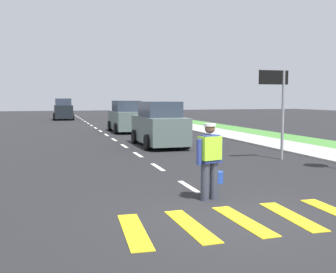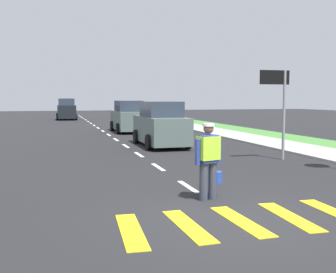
# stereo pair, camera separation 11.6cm
# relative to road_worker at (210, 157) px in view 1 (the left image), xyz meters

# --- Properties ---
(ground_plane) EXTENTS (96.00, 96.00, 0.00)m
(ground_plane) POSITION_rel_road_worker_xyz_m (-0.02, 19.63, -0.93)
(ground_plane) COLOR black
(sidewalk_right) EXTENTS (2.40, 72.00, 0.14)m
(sidewalk_right) POSITION_rel_road_worker_xyz_m (7.18, 8.63, -0.93)
(sidewalk_right) COLOR #9E9E99
(sidewalk_right) RESTS_ON ground
(grass_verge_right) EXTENTS (2.40, 72.00, 0.06)m
(grass_verge_right) POSITION_rel_road_worker_xyz_m (9.58, 8.63, -0.93)
(grass_verge_right) COLOR #478438
(grass_verge_right) RESTS_ON ground
(crosswalk_stripes) EXTENTS (4.45, 1.92, 0.01)m
(crosswalk_stripes) POSITION_rel_road_worker_xyz_m (-0.02, -1.61, -0.92)
(crosswalk_stripes) COLOR yellow
(crosswalk_stripes) RESTS_ON ground
(lane_center_line) EXTENTS (0.14, 46.40, 0.01)m
(lane_center_line) POSITION_rel_road_worker_xyz_m (-0.02, 23.83, -0.93)
(lane_center_line) COLOR silver
(lane_center_line) RESTS_ON ground
(road_worker) EXTENTS (0.72, 0.50, 1.67)m
(road_worker) POSITION_rel_road_worker_xyz_m (0.00, 0.00, 0.00)
(road_worker) COLOR #383D4C
(road_worker) RESTS_ON ground
(lane_direction_sign) EXTENTS (1.16, 0.11, 3.20)m
(lane_direction_sign) POSITION_rel_road_worker_xyz_m (4.50, 4.69, 1.48)
(lane_direction_sign) COLOR gray
(lane_direction_sign) RESTS_ON ground
(car_outgoing_ahead) EXTENTS (1.97, 4.40, 2.07)m
(car_outgoing_ahead) POSITION_rel_road_worker_xyz_m (1.56, 9.94, 0.03)
(car_outgoing_ahead) COLOR slate
(car_outgoing_ahead) RESTS_ON ground
(car_outgoing_far) EXTENTS (1.98, 4.35, 2.07)m
(car_outgoing_far) POSITION_rel_road_worker_xyz_m (1.52, 18.14, 0.03)
(car_outgoing_far) COLOR slate
(car_outgoing_far) RESTS_ON ground
(car_oncoming_third) EXTENTS (2.06, 3.92, 2.21)m
(car_oncoming_third) POSITION_rel_road_worker_xyz_m (-1.90, 35.33, 0.10)
(car_oncoming_third) COLOR black
(car_oncoming_third) RESTS_ON ground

